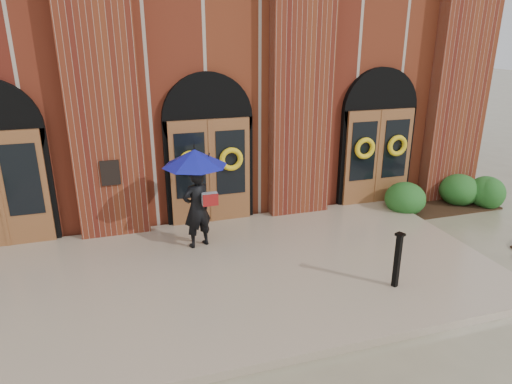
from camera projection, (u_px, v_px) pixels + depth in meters
name	position (u px, v px, depth m)	size (l,w,h in m)	color
ground	(242.00, 280.00, 8.81)	(90.00, 90.00, 0.00)	gray
landing	(240.00, 273.00, 8.92)	(10.00, 5.30, 0.15)	gray
church_building	(172.00, 63.00, 15.54)	(16.20, 12.53, 7.00)	maroon
man_with_umbrella	(196.00, 180.00, 9.40)	(1.69, 1.69, 2.14)	black
metal_post	(397.00, 259.00, 8.14)	(0.18, 0.18, 1.05)	black
hedge_wall_right	(434.00, 193.00, 12.34)	(3.09, 1.24, 0.79)	#20531D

